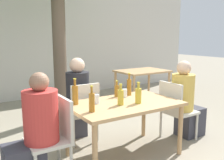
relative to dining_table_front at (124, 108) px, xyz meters
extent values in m
plane|color=gray|center=(0.00, 0.00, -0.64)|extent=(30.00, 30.00, 0.00)
cube|color=beige|center=(0.00, 3.78, 0.76)|extent=(10.00, 0.08, 2.80)
cylinder|color=brown|center=(-0.11, 1.97, 0.56)|extent=(0.25, 0.25, 2.41)
cube|color=tan|center=(0.00, 0.00, 0.06)|extent=(1.41, 0.88, 0.04)
cylinder|color=tan|center=(-0.64, -0.38, -0.30)|extent=(0.06, 0.06, 0.68)
cylinder|color=tan|center=(0.64, -0.38, -0.30)|extent=(0.06, 0.06, 0.68)
cylinder|color=tan|center=(-0.64, 0.38, -0.30)|extent=(0.06, 0.06, 0.68)
cylinder|color=tan|center=(0.64, 0.38, -0.30)|extent=(0.06, 0.06, 0.68)
cube|color=tan|center=(2.15, 2.27, 0.06)|extent=(1.23, 0.89, 0.04)
cylinder|color=tan|center=(1.60, 1.88, -0.30)|extent=(0.06, 0.06, 0.68)
cylinder|color=tan|center=(2.70, 1.88, -0.30)|extent=(0.06, 0.06, 0.68)
cylinder|color=tan|center=(1.60, 2.65, -0.30)|extent=(0.06, 0.06, 0.68)
cylinder|color=tan|center=(2.70, 2.65, -0.30)|extent=(0.06, 0.06, 0.68)
cube|color=beige|center=(-1.02, 0.00, -0.21)|extent=(0.44, 0.44, 0.04)
cube|color=beige|center=(-0.82, 0.00, 0.03)|extent=(0.04, 0.44, 0.45)
cylinder|color=beige|center=(-1.21, 0.19, -0.44)|extent=(0.04, 0.04, 0.41)
cylinder|color=beige|center=(-0.83, 0.19, -0.44)|extent=(0.04, 0.04, 0.41)
cube|color=beige|center=(1.02, 0.00, -0.21)|extent=(0.44, 0.44, 0.04)
cube|color=beige|center=(0.82, 0.00, 0.03)|extent=(0.04, 0.44, 0.45)
cylinder|color=beige|center=(1.21, -0.19, -0.44)|extent=(0.04, 0.04, 0.41)
cylinder|color=beige|center=(1.21, 0.19, -0.44)|extent=(0.04, 0.04, 0.41)
cylinder|color=beige|center=(0.83, -0.19, -0.44)|extent=(0.04, 0.04, 0.41)
cylinder|color=beige|center=(0.83, 0.19, -0.44)|extent=(0.04, 0.04, 0.41)
cube|color=beige|center=(-0.28, 0.76, -0.21)|extent=(0.44, 0.44, 0.04)
cube|color=beige|center=(-0.28, 0.56, 0.03)|extent=(0.44, 0.04, 0.45)
cylinder|color=beige|center=(-0.09, 0.95, -0.44)|extent=(0.04, 0.04, 0.41)
cylinder|color=beige|center=(-0.47, 0.95, -0.44)|extent=(0.04, 0.04, 0.41)
cylinder|color=beige|center=(-0.09, 0.57, -0.44)|extent=(0.04, 0.04, 0.41)
cylinder|color=beige|center=(-0.47, 0.57, -0.44)|extent=(0.04, 0.04, 0.41)
cylinder|color=#C63833|center=(-1.08, 0.00, 0.09)|extent=(0.37, 0.37, 0.56)
sphere|color=#936B51|center=(-1.08, 0.00, 0.46)|extent=(0.20, 0.20, 0.20)
cube|color=#383842|center=(1.28, 0.00, -0.42)|extent=(0.40, 0.31, 0.45)
cylinder|color=gold|center=(1.08, 0.00, 0.08)|extent=(0.34, 0.34, 0.55)
sphere|color=beige|center=(1.08, 0.00, 0.46)|extent=(0.21, 0.21, 0.21)
cube|color=#383842|center=(-0.28, 1.02, -0.42)|extent=(0.31, 0.40, 0.45)
cylinder|color=#232328|center=(-0.28, 0.82, 0.10)|extent=(0.35, 0.35, 0.59)
sphere|color=beige|center=(-0.28, 0.82, 0.50)|extent=(0.23, 0.23, 0.23)
cylinder|color=gold|center=(-0.11, -0.07, 0.17)|extent=(0.08, 0.08, 0.19)
cylinder|color=gold|center=(-0.11, -0.07, 0.30)|extent=(0.03, 0.03, 0.07)
cylinder|color=gold|center=(-0.11, -0.07, 0.34)|extent=(0.04, 0.04, 0.01)
cylinder|color=#9E661E|center=(-0.57, 0.26, 0.20)|extent=(0.07, 0.07, 0.24)
cylinder|color=#9E661E|center=(-0.57, 0.26, 0.36)|extent=(0.03, 0.03, 0.08)
cylinder|color=gold|center=(-0.57, 0.26, 0.40)|extent=(0.04, 0.04, 0.01)
cylinder|color=gold|center=(0.13, -0.12, 0.18)|extent=(0.08, 0.08, 0.19)
cylinder|color=gold|center=(0.13, -0.12, 0.31)|extent=(0.03, 0.03, 0.07)
cylinder|color=gold|center=(0.13, -0.12, 0.35)|extent=(0.04, 0.04, 0.01)
cylinder|color=#9E661E|center=(-0.54, -0.13, 0.19)|extent=(0.07, 0.07, 0.21)
cylinder|color=#9E661E|center=(-0.54, -0.13, 0.33)|extent=(0.03, 0.03, 0.07)
cylinder|color=gold|center=(-0.54, -0.13, 0.37)|extent=(0.03, 0.03, 0.01)
cylinder|color=#9E661E|center=(0.09, 0.31, 0.16)|extent=(0.07, 0.07, 0.16)
cylinder|color=#9E661E|center=(0.09, 0.31, 0.27)|extent=(0.03, 0.03, 0.06)
cylinder|color=gold|center=(0.09, 0.31, 0.31)|extent=(0.03, 0.03, 0.01)
cylinder|color=#9E661E|center=(0.29, 0.30, 0.20)|extent=(0.07, 0.07, 0.23)
cylinder|color=#9E661E|center=(0.29, 0.30, 0.35)|extent=(0.03, 0.03, 0.08)
cylinder|color=gold|center=(0.29, 0.30, 0.40)|extent=(0.03, 0.03, 0.01)
cylinder|color=white|center=(0.16, 0.23, 0.14)|extent=(0.07, 0.07, 0.12)
cylinder|color=white|center=(-0.33, 0.14, 0.14)|extent=(0.07, 0.07, 0.12)
camera|label=1|loc=(-1.80, -2.54, 0.92)|focal=40.00mm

